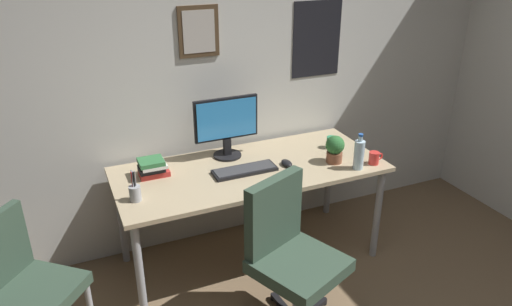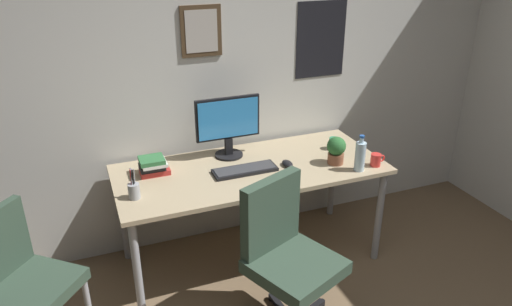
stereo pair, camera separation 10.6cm
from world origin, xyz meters
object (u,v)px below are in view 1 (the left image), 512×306
office_chair (289,250)px  book_stack_left (153,168)px  keyboard (245,170)px  potted_plant (335,148)px  side_chair (23,282)px  coffee_mug_far (332,142)px  pen_cup (135,192)px  monitor (226,125)px  coffee_mug_near (374,158)px  water_bottle (359,154)px  computer_mouse (287,163)px

office_chair → book_stack_left: 1.05m
keyboard → potted_plant: bearing=-9.6°
side_chair → potted_plant: (2.03, 0.18, 0.35)m
coffee_mug_far → book_stack_left: book_stack_left is taller
office_chair → coffee_mug_far: 1.08m
office_chair → book_stack_left: (-0.59, 0.82, 0.28)m
potted_plant → pen_cup: size_ratio=0.98×
monitor → keyboard: size_ratio=1.07×
coffee_mug_near → side_chair: bearing=-178.8°
side_chair → water_bottle: 2.15m
water_bottle → computer_mouse: bearing=151.1°
keyboard → computer_mouse: bearing=-4.9°
potted_plant → side_chair: bearing=-174.9°
keyboard → book_stack_left: (-0.57, 0.19, 0.05)m
office_chair → monitor: monitor is taller
computer_mouse → coffee_mug_near: 0.61m
monitor → pen_cup: bearing=-152.5°
side_chair → book_stack_left: size_ratio=4.55×
potted_plant → computer_mouse: bearing=166.1°
coffee_mug_far → potted_plant: 0.26m
side_chair → potted_plant: potted_plant is taller
coffee_mug_far → pen_cup: pen_cup is taller
monitor → coffee_mug_far: monitor is taller
monitor → water_bottle: 0.93m
coffee_mug_near → coffee_mug_far: (-0.12, 0.35, -0.00)m
computer_mouse → coffee_mug_far: coffee_mug_far is taller
side_chair → coffee_mug_near: side_chair is taller
computer_mouse → coffee_mug_far: size_ratio=1.00×
office_chair → water_bottle: 0.86m
monitor → book_stack_left: bearing=-170.1°
book_stack_left → potted_plant: bearing=-13.7°
water_bottle → coffee_mug_far: (0.02, 0.37, -0.06)m
keyboard → coffee_mug_far: (0.74, 0.11, 0.03)m
coffee_mug_near → water_bottle: bearing=-172.9°
office_chair → monitor: (-0.03, 0.92, 0.46)m
side_chair → computer_mouse: (1.70, 0.26, 0.26)m
side_chair → coffee_mug_far: bearing=10.6°
computer_mouse → pen_cup: size_ratio=0.55×
side_chair → computer_mouse: 1.74m
keyboard → side_chair: bearing=-168.4°
office_chair → keyboard: (-0.01, 0.64, 0.23)m
water_bottle → coffee_mug_near: bearing=7.1°
office_chair → side_chair: office_chair is taller
keyboard → water_bottle: bearing=-19.7°
monitor → computer_mouse: 0.50m
coffee_mug_near → book_stack_left: 1.50m
monitor → book_stack_left: 0.59m
office_chair → coffee_mug_near: size_ratio=8.74×
office_chair → coffee_mug_near: (0.85, 0.40, 0.26)m
keyboard → office_chair: bearing=-88.7°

